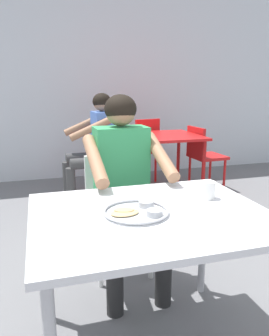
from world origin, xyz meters
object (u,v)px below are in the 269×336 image
object	(u,v)px
chair_foreground	(117,203)
table_background_red	(161,142)
patron_background	(95,138)
drinking_cup	(207,189)
diner_foreground	(125,176)
chair_red_left	(109,155)
table_foreground	(151,228)
thali_tray	(137,211)
chair_red_right	(203,153)
chair_red_far	(143,146)

from	to	relation	value
chair_foreground	table_background_red	distance (m)	1.74
table_background_red	patron_background	bearing A→B (deg)	-179.68
drinking_cup	diner_foreground	size ratio (longest dim) A/B	0.07
chair_red_left	table_foreground	bearing A→B (deg)	-97.31
chair_foreground	patron_background	bearing A→B (deg)	86.08
chair_foreground	thali_tray	bearing A→B (deg)	-97.02
table_background_red	thali_tray	bearing A→B (deg)	-113.14
table_foreground	chair_red_left	world-z (taller)	chair_red_left
drinking_cup	table_foreground	bearing A→B (deg)	-162.89
drinking_cup	chair_foreground	bearing A→B (deg)	112.45
chair_foreground	table_background_red	bearing A→B (deg)	59.11
chair_red_right	diner_foreground	bearing A→B (deg)	-130.20
chair_foreground	table_background_red	world-z (taller)	chair_foreground
thali_tray	drinking_cup	bearing A→B (deg)	14.30
chair_foreground	chair_red_far	size ratio (longest dim) A/B	0.93
chair_red_right	patron_background	size ratio (longest dim) A/B	0.66
chair_foreground	table_background_red	size ratio (longest dim) A/B	0.90
table_background_red	chair_red_right	size ratio (longest dim) A/B	1.12
diner_foreground	patron_background	distance (m)	1.70
diner_foreground	chair_red_right	xyz separation A→B (m)	(1.48, 1.76, -0.27)
chair_foreground	chair_red_far	xyz separation A→B (m)	(0.87, 2.09, 0.01)
chair_foreground	diner_foreground	size ratio (longest dim) A/B	0.66
chair_red_right	patron_background	world-z (taller)	patron_background
patron_background	chair_red_far	bearing A→B (deg)	38.33
drinking_cup	chair_red_right	world-z (taller)	drinking_cup
chair_red_right	drinking_cup	bearing A→B (deg)	-117.48
thali_tray	table_background_red	size ratio (longest dim) A/B	0.33
chair_red_left	patron_background	size ratio (longest dim) A/B	0.73
thali_tray	table_background_red	distance (m)	2.53
table_foreground	diner_foreground	bearing A→B (deg)	86.36
patron_background	thali_tray	bearing A→B (deg)	-95.04
chair_red_right	thali_tray	bearing A→B (deg)	-123.75
table_foreground	drinking_cup	world-z (taller)	drinking_cup
table_foreground	thali_tray	xyz separation A→B (m)	(-0.07, 0.00, 0.09)
drinking_cup	chair_foreground	xyz separation A→B (m)	(-0.30, 0.73, -0.29)
thali_tray	chair_red_left	world-z (taller)	chair_red_left
chair_red_left	chair_red_far	xyz separation A→B (m)	(0.60, 0.56, -0.02)
chair_foreground	chair_red_left	distance (m)	1.56
thali_tray	table_foreground	bearing A→B (deg)	-1.05
table_foreground	chair_red_right	xyz separation A→B (m)	(1.52, 2.38, -0.18)
patron_background	table_background_red	bearing A→B (deg)	0.32
thali_tray	patron_background	size ratio (longest dim) A/B	0.24
drinking_cup	chair_red_far	world-z (taller)	chair_red_far
chair_foreground	chair_red_left	xyz separation A→B (m)	(0.27, 1.53, 0.03)
table_background_red	chair_red_left	xyz separation A→B (m)	(-0.62, 0.04, -0.13)
diner_foreground	chair_red_left	size ratio (longest dim) A/B	1.39
chair_red_left	chair_red_right	xyz separation A→B (m)	(1.22, 0.01, -0.05)
patron_background	chair_red_right	bearing A→B (deg)	2.34
diner_foreground	chair_red_left	distance (m)	1.78
thali_tray	chair_foreground	xyz separation A→B (m)	(0.10, 0.84, -0.26)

